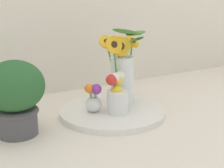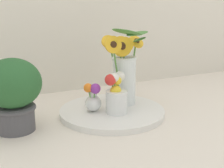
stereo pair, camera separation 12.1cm
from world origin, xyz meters
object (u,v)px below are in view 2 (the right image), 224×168
(vase_small_center, at_px, (116,95))
(vase_bulb_right, at_px, (93,98))
(mason_jar_sunflowers, at_px, (124,72))
(serving_tray, at_px, (112,112))
(potted_plant, at_px, (13,91))

(vase_small_center, xyz_separation_m, vase_bulb_right, (-0.08, 0.05, -0.02))
(mason_jar_sunflowers, xyz_separation_m, vase_small_center, (-0.08, -0.08, -0.07))
(serving_tray, bearing_deg, potted_plant, 179.11)
(mason_jar_sunflowers, distance_m, potted_plant, 0.45)
(serving_tray, bearing_deg, mason_jar_sunflowers, 29.52)
(serving_tray, height_order, vase_small_center, vase_small_center)
(serving_tray, xyz_separation_m, vase_small_center, (-0.00, -0.04, 0.08))
(mason_jar_sunflowers, xyz_separation_m, vase_bulb_right, (-0.15, -0.03, -0.08))
(serving_tray, xyz_separation_m, potted_plant, (-0.37, 0.01, 0.13))
(mason_jar_sunflowers, height_order, vase_small_center, mason_jar_sunflowers)
(vase_bulb_right, distance_m, potted_plant, 0.30)
(vase_bulb_right, bearing_deg, serving_tray, -6.78)
(vase_bulb_right, bearing_deg, mason_jar_sunflowers, 12.67)
(vase_bulb_right, bearing_deg, potted_plant, -179.34)
(vase_small_center, height_order, vase_bulb_right, vase_small_center)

